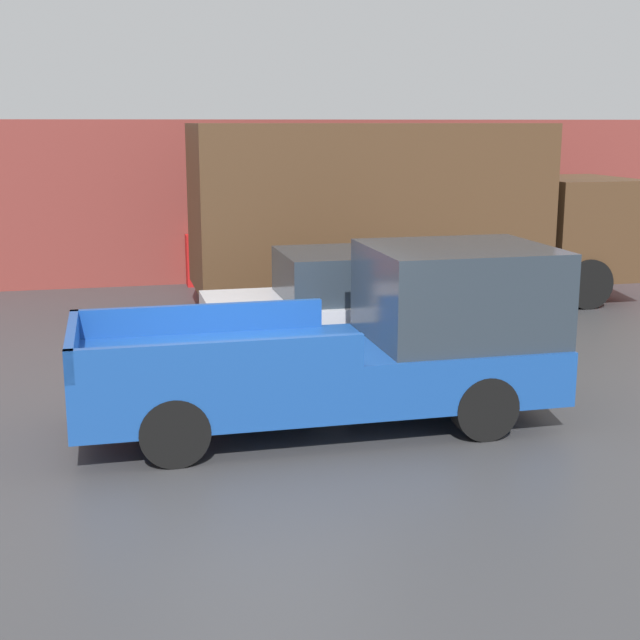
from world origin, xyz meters
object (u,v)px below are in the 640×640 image
(pickup_truck, at_px, (365,343))
(delivery_truck, at_px, (401,210))
(newspaper_box, at_px, (197,260))
(car, at_px, (356,307))

(pickup_truck, height_order, delivery_truck, delivery_truck)
(pickup_truck, distance_m, newspaper_box, 9.55)
(newspaper_box, bearing_deg, car, -76.37)
(pickup_truck, bearing_deg, car, 76.47)
(car, height_order, newspaper_box, car)
(pickup_truck, distance_m, delivery_truck, 7.06)
(car, relative_size, delivery_truck, 0.50)
(car, bearing_deg, delivery_truck, 63.07)
(delivery_truck, bearing_deg, car, -116.93)
(car, bearing_deg, newspaper_box, 103.63)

